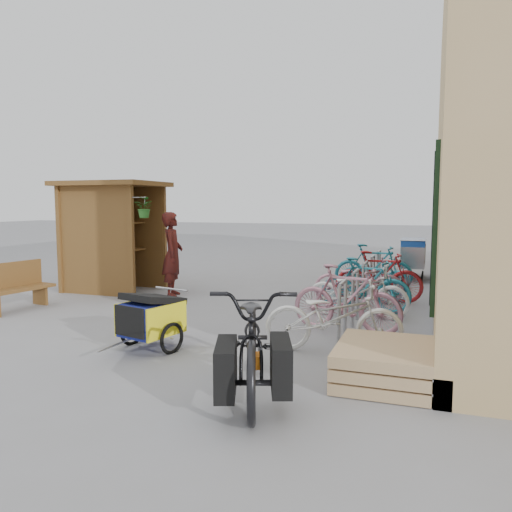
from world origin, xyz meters
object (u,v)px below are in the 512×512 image
(pallet_stack, at_px, (384,363))
(bike_2, at_px, (357,291))
(bike_5, at_px, (379,277))
(bike_0, at_px, (333,317))
(bike_4, at_px, (359,281))
(cargo_bike, at_px, (254,339))
(person_kiosk, at_px, (173,254))
(bike_6, at_px, (374,274))
(child_trailer, at_px, (151,316))
(kiosk, at_px, (109,221))
(bike_7, at_px, (373,267))
(bench, at_px, (14,286))
(bike_1, at_px, (346,299))
(shopping_carts, at_px, (414,255))
(bike_3, at_px, (365,285))

(pallet_stack, bearing_deg, bike_2, 103.45)
(bike_5, bearing_deg, bike_0, 171.23)
(bike_4, bearing_deg, bike_0, 171.58)
(bike_4, bearing_deg, cargo_bike, 165.22)
(person_kiosk, xyz_separation_m, bike_6, (3.93, 1.78, -0.47))
(child_trailer, distance_m, bike_0, 2.40)
(kiosk, bearing_deg, bike_7, 20.24)
(bench, bearing_deg, bike_6, 42.17)
(bench, bearing_deg, bike_2, 22.40)
(pallet_stack, xyz_separation_m, bike_1, (-0.74, 1.99, 0.30))
(child_trailer, height_order, bike_6, bike_6)
(shopping_carts, bearing_deg, bike_7, -110.91)
(kiosk, xyz_separation_m, bike_0, (5.55, -2.95, -1.09))
(bike_0, xyz_separation_m, bike_7, (-0.05, 4.98, 0.05))
(shopping_carts, bearing_deg, bike_3, -98.48)
(bike_4, bearing_deg, pallet_stack, -179.29)
(person_kiosk, xyz_separation_m, bike_4, (3.78, 0.49, -0.43))
(child_trailer, relative_size, bike_0, 0.77)
(child_trailer, relative_size, bike_7, 0.80)
(person_kiosk, xyz_separation_m, bike_7, (3.87, 2.14, -0.36))
(bike_2, distance_m, bike_4, 1.22)
(pallet_stack, xyz_separation_m, child_trailer, (-3.04, 0.26, 0.23))
(bike_2, distance_m, bike_7, 2.86)
(person_kiosk, height_order, bike_1, person_kiosk)
(cargo_bike, distance_m, person_kiosk, 5.70)
(kiosk, distance_m, bike_1, 5.94)
(bike_1, distance_m, bike_3, 1.54)
(cargo_bike, height_order, bike_5, cargo_bike)
(kiosk, bearing_deg, bike_0, -28.01)
(person_kiosk, distance_m, bike_2, 4.01)
(cargo_bike, xyz_separation_m, bike_4, (0.34, 5.04, -0.13))
(kiosk, height_order, bike_0, kiosk)
(bike_0, distance_m, bike_1, 1.08)
(child_trailer, height_order, bike_5, bike_5)
(shopping_carts, relative_size, cargo_bike, 0.70)
(bench, height_order, bike_5, bike_5)
(bike_1, relative_size, bike_4, 1.00)
(bike_0, distance_m, bike_7, 4.98)
(bike_1, bearing_deg, person_kiosk, 74.79)
(shopping_carts, distance_m, cargo_bike, 8.80)
(bike_5, relative_size, bike_7, 0.98)
(pallet_stack, relative_size, bike_2, 0.70)
(person_kiosk, bearing_deg, bike_6, -85.45)
(child_trailer, height_order, bike_1, bike_1)
(child_trailer, xyz_separation_m, bike_7, (2.26, 5.64, 0.08))
(kiosk, relative_size, bike_6, 1.61)
(bike_5, xyz_separation_m, bike_6, (-0.20, 1.06, -0.10))
(person_kiosk, height_order, bike_7, person_kiosk)
(bike_5, distance_m, bike_7, 1.44)
(bike_0, relative_size, bike_6, 1.15)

